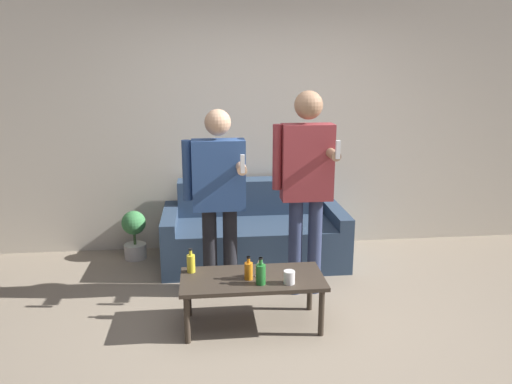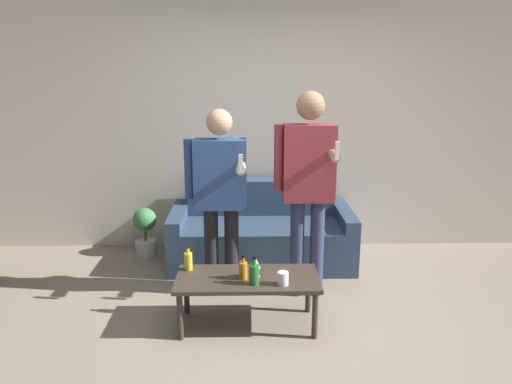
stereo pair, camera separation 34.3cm
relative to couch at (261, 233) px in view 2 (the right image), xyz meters
name	(u,v)px [view 2 (the right image)]	position (x,y,z in m)	size (l,w,h in m)	color
ground_plane	(282,348)	(0.10, -1.66, -0.29)	(16.00, 16.00, 0.00)	gray
wall_back	(270,123)	(0.10, 0.47, 1.06)	(8.00, 0.06, 2.70)	beige
couch	(261,233)	(0.00, 0.00, 0.00)	(1.80, 0.88, 0.79)	#334760
coffee_table	(247,282)	(-0.14, -1.32, 0.07)	(1.08, 0.50, 0.40)	#3D3328
bottle_orange	(254,274)	(-0.10, -1.44, 0.19)	(0.07, 0.07, 0.21)	#23752D
bottle_green	(188,261)	(-0.60, -1.17, 0.19)	(0.06, 0.06, 0.19)	yellow
bottle_dark	(243,270)	(-0.18, -1.35, 0.18)	(0.06, 0.06, 0.18)	orange
wine_glass_near	(255,263)	(-0.09, -1.32, 0.22)	(0.08, 0.08, 0.16)	silver
cup_on_table	(283,278)	(0.11, -1.46, 0.16)	(0.08, 0.08, 0.10)	white
person_standing_left	(220,189)	(-0.37, -0.77, 0.65)	(0.51, 0.42, 1.60)	#232328
person_standing_right	(308,178)	(0.36, -0.80, 0.75)	(0.50, 0.44, 1.75)	navy
potted_plant	(145,229)	(-1.21, 0.17, -0.01)	(0.24, 0.24, 0.51)	silver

